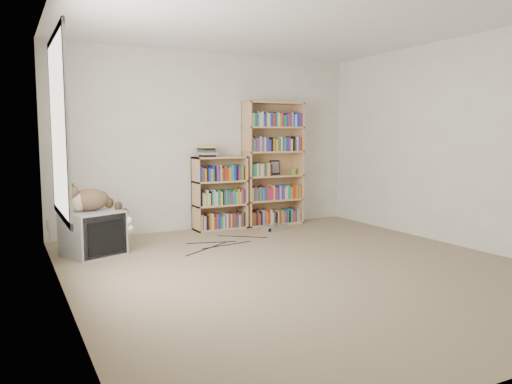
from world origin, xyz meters
name	(u,v)px	position (x,y,z in m)	size (l,w,h in m)	color
floor	(302,268)	(0.00, 0.00, 0.00)	(4.50, 5.00, 0.01)	gray
wall_back	(210,142)	(0.00, 2.50, 1.25)	(4.50, 0.02, 2.50)	silver
wall_left	(61,146)	(-2.25, 0.00, 1.25)	(0.02, 5.00, 2.50)	silver
wall_right	(464,143)	(2.25, 0.00, 1.25)	(0.02, 5.00, 2.50)	silver
ceiling	(305,13)	(0.00, 0.00, 2.50)	(4.50, 5.00, 0.02)	white
window	(59,127)	(-2.24, 0.20, 1.40)	(0.02, 1.22, 1.52)	white
crt_tv	(93,233)	(-1.80, 1.53, 0.25)	(0.72, 0.69, 0.50)	#A6A6A8
cat	(96,203)	(-1.76, 1.56, 0.59)	(0.75, 0.47, 0.54)	#3B2618
bookcase_tall	(273,167)	(0.96, 2.36, 0.87)	(0.91, 0.30, 1.83)	tan
bookcase_short	(220,196)	(0.08, 2.36, 0.48)	(0.76, 0.30, 1.04)	tan
book_stack	(207,151)	(-0.11, 2.33, 1.12)	(0.22, 0.29, 0.16)	#B53018
green_mug	(293,171)	(1.30, 2.34, 0.79)	(0.08, 0.08, 0.09)	#549E2D
framed_print	(275,167)	(1.03, 2.44, 0.85)	(0.16, 0.01, 0.22)	black
dvd_player	(274,228)	(0.73, 1.91, 0.04)	(0.32, 0.23, 0.07)	#A3A3A8
wall_outlet	(48,225)	(-2.24, 1.88, 0.32)	(0.01, 0.08, 0.13)	silver
floor_cables	(234,241)	(-0.09, 1.48, 0.00)	(1.20, 0.70, 0.01)	black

